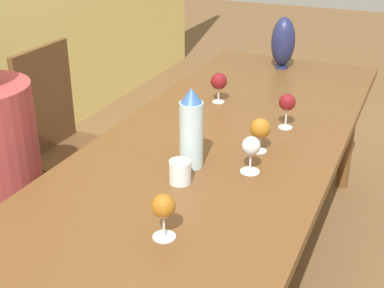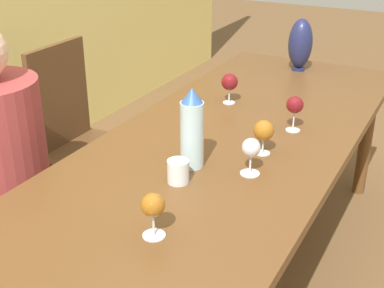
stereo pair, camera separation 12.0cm
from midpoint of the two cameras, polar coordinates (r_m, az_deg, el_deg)
dining_table at (r=1.98m, az=-0.61°, el=-3.17°), size 2.88×0.91×0.72m
water_bottle at (r=1.84m, az=-1.94°, el=1.57°), size 0.08×0.08×0.29m
water_tumbler at (r=1.78m, az=-3.18°, el=-3.02°), size 0.07×0.07×0.08m
vase at (r=3.01m, az=8.56°, el=10.69°), size 0.13×0.13×0.28m
wine_glass_1 at (r=1.98m, az=5.59°, el=1.59°), size 0.08×0.08×0.13m
wine_glass_3 at (r=1.82m, az=4.46°, el=-0.37°), size 0.07×0.07×0.13m
wine_glass_4 at (r=2.46m, az=1.48°, el=6.65°), size 0.08×0.08×0.14m
wine_glass_5 at (r=2.20m, az=8.59°, el=4.32°), size 0.07×0.07×0.15m
wine_glass_6 at (r=1.48m, az=-5.41°, el=-6.81°), size 0.07×0.07×0.14m
chair_far at (r=2.71m, az=-14.14°, el=0.31°), size 0.44×0.44×0.96m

